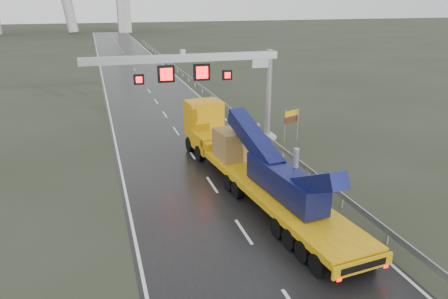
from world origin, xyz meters
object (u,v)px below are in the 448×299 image
object	(u,v)px
sign_gantry	(211,73)
heavy_haul_truck	(243,156)
striped_barrier	(255,131)
exit_sign_pair	(292,119)

from	to	relation	value
sign_gantry	heavy_haul_truck	size ratio (longest dim) A/B	0.76
heavy_haul_truck	striped_barrier	distance (m)	9.50
sign_gantry	heavy_haul_truck	xyz separation A→B (m)	(-0.12, -8.03, -3.85)
sign_gantry	striped_barrier	size ratio (longest dim) A/B	13.16
sign_gantry	striped_barrier	world-z (taller)	sign_gantry
exit_sign_pair	striped_barrier	size ratio (longest dim) A/B	2.32
sign_gantry	striped_barrier	bearing A→B (deg)	7.24
heavy_haul_truck	exit_sign_pair	xyz separation A→B (m)	(6.38, 6.62, 0.08)
exit_sign_pair	striped_barrier	world-z (taller)	exit_sign_pair
sign_gantry	heavy_haul_truck	bearing A→B (deg)	-90.85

